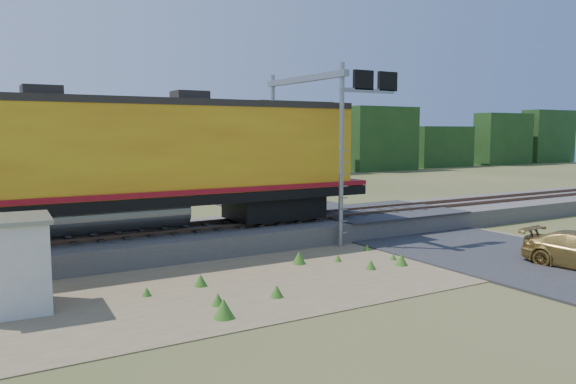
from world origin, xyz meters
TOP-DOWN VIEW (x-y plane):
  - ground at (0.00, 0.00)m, footprint 140.00×140.00m
  - ballast at (0.00, 6.00)m, footprint 70.00×5.00m
  - rails at (0.00, 6.00)m, footprint 70.00×1.54m
  - dirt_shoulder at (-2.00, 0.50)m, footprint 26.00×8.00m
  - road at (7.00, 0.74)m, footprint 7.00×66.00m
  - tree_line_north at (0.00, 38.00)m, footprint 130.00×3.00m
  - weed_clumps at (-3.50, 0.10)m, footprint 15.00×6.20m
  - locomotive at (-6.06, 6.00)m, footprint 21.29×3.25m
  - shed at (-9.49, 0.91)m, footprint 2.20×2.20m
  - signal_gantry at (3.07, 5.33)m, footprint 2.91×6.20m

SIDE VIEW (x-z plane):
  - ground at x=0.00m, z-range 0.00..0.00m
  - weed_clumps at x=-3.50m, z-range -0.28..0.28m
  - dirt_shoulder at x=-2.00m, z-range 0.00..0.03m
  - road at x=7.00m, z-range -0.34..0.52m
  - ballast at x=0.00m, z-range 0.00..0.80m
  - rails at x=0.00m, z-range 0.80..0.96m
  - shed at x=-9.49m, z-range 0.02..2.49m
  - tree_line_north at x=0.00m, z-range -0.18..6.32m
  - locomotive at x=-6.06m, z-range 0.92..6.42m
  - signal_gantry at x=3.07m, z-range 1.82..9.15m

